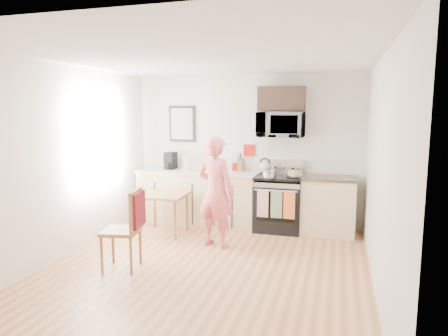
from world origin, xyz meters
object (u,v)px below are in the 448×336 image
(chair, at_px, (132,219))
(person, at_px, (216,192))
(dining_table, at_px, (164,198))
(cake, at_px, (295,174))
(microwave, at_px, (281,125))
(range, at_px, (278,204))

(chair, bearing_deg, person, 47.09)
(person, bearing_deg, dining_table, -0.63)
(chair, bearing_deg, dining_table, 89.00)
(dining_table, distance_m, cake, 2.16)
(chair, bearing_deg, cake, 40.44)
(microwave, bearing_deg, chair, -122.97)
(microwave, relative_size, person, 0.46)
(range, xyz_separation_m, chair, (-1.50, -2.21, 0.22))
(person, height_order, dining_table, person)
(microwave, distance_m, chair, 2.97)
(dining_table, relative_size, chair, 0.69)
(person, distance_m, dining_table, 1.06)
(range, distance_m, microwave, 1.33)
(range, relative_size, chair, 1.13)
(cake, bearing_deg, microwave, 151.57)
(range, height_order, chair, range)
(dining_table, xyz_separation_m, chair, (0.25, -1.48, 0.07))
(person, relative_size, chair, 1.60)
(microwave, xyz_separation_m, chair, (-1.50, -2.31, -1.10))
(person, bearing_deg, cake, -117.57)
(microwave, relative_size, cake, 2.61)
(range, height_order, cake, range)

